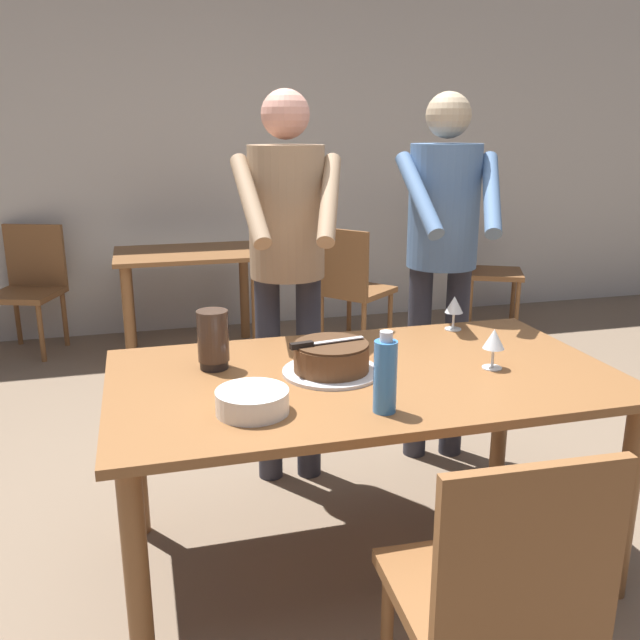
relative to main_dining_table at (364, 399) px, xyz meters
The scene contains 17 objects.
ground_plane 0.65m from the main_dining_table, ahead, with size 14.00×14.00×0.00m, color #7A6651.
back_wall 3.40m from the main_dining_table, 90.00° to the left, with size 10.00×0.12×2.70m, color beige.
main_dining_table is the anchor object (origin of this frame).
cake_on_platter 0.19m from the main_dining_table, 166.98° to the left, with size 0.34×0.34×0.11m.
cake_knife 0.28m from the main_dining_table, behind, with size 0.27×0.06×0.02m.
plate_stack 0.51m from the main_dining_table, 151.75° to the right, with size 0.22×0.22×0.07m.
wine_glass_near 0.50m from the main_dining_table, ahead, with size 0.08×0.08×0.14m.
wine_glass_far 0.69m from the main_dining_table, 37.03° to the left, with size 0.08×0.08×0.14m.
water_bottle 0.39m from the main_dining_table, 98.55° to the right, with size 0.07×0.07×0.25m.
hurricane_lamp 0.57m from the main_dining_table, 159.77° to the left, with size 0.11×0.11×0.21m.
person_cutting_cake 0.82m from the main_dining_table, 99.44° to the left, with size 0.46×0.57×1.72m.
person_standing_beside 1.04m from the main_dining_table, 49.69° to the left, with size 0.46×0.57×1.72m.
chair_near_side 0.88m from the main_dining_table, 86.97° to the right, with size 0.46×0.46×0.90m.
background_table 2.66m from the main_dining_table, 98.63° to the left, with size 1.00×0.70×0.74m.
background_chair_0 3.40m from the main_dining_table, 54.49° to the left, with size 0.59×0.59×0.90m.
background_chair_1 2.50m from the main_dining_table, 73.41° to the left, with size 0.62×0.62×0.90m.
background_chair_2 3.37m from the main_dining_table, 116.52° to the left, with size 0.56×0.56×0.90m.
Camera 1 is at (-0.72, -2.08, 1.57)m, focal length 37.88 mm.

